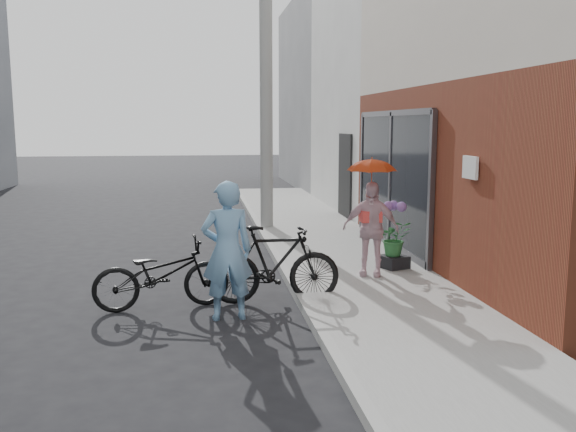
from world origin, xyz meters
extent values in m
plane|color=black|center=(0.00, 0.00, 0.00)|extent=(80.00, 80.00, 0.00)
cube|color=gray|center=(2.10, 2.00, 0.06)|extent=(2.20, 24.00, 0.12)
cube|color=#9E9E99|center=(0.94, 2.00, 0.06)|extent=(0.12, 24.00, 0.12)
cube|color=black|center=(3.16, 3.50, 1.36)|extent=(0.06, 3.80, 2.40)
cube|color=white|center=(3.16, 0.20, 1.82)|extent=(0.04, 0.40, 0.30)
cube|color=white|center=(7.20, 9.00, 3.50)|extent=(8.00, 6.00, 7.00)
cube|color=slate|center=(7.20, 16.00, 3.50)|extent=(8.00, 8.00, 7.00)
cylinder|color=#9E9E99|center=(1.10, 6.00, 3.50)|extent=(0.28, 0.28, 7.00)
imported|color=#6FA0C7|center=(-0.06, -0.09, 0.86)|extent=(0.66, 0.46, 1.72)
imported|color=black|center=(-0.89, 0.46, 0.46)|extent=(1.82, 0.87, 0.92)
imported|color=black|center=(0.60, 0.52, 0.53)|extent=(1.76, 0.50, 1.06)
imported|color=beige|center=(2.15, 1.34, 0.83)|extent=(0.90, 0.63, 1.42)
imported|color=#CA4417|center=(2.15, 1.34, 1.85)|extent=(0.70, 0.70, 0.61)
cube|color=black|center=(2.66, 1.74, 0.22)|extent=(0.48, 0.48, 0.20)
imported|color=#2B6D35|center=(2.66, 1.74, 0.60)|extent=(0.51, 0.44, 0.56)
camera|label=1|loc=(-0.37, -7.38, 2.39)|focal=38.00mm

